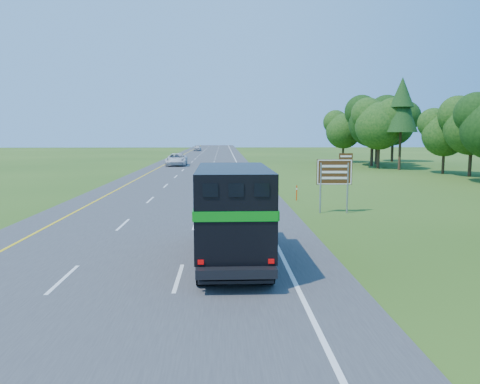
{
  "coord_description": "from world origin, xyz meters",
  "views": [
    {
      "loc": [
        3.28,
        -12.63,
        4.64
      ],
      "look_at": [
        4.22,
        13.19,
        1.42
      ],
      "focal_mm": 35.0,
      "sensor_mm": 36.0,
      "label": 1
    }
  ],
  "objects_px": {
    "exit_sign": "(335,174)",
    "horse_truck": "(233,211)",
    "white_suv": "(177,160)",
    "far_car": "(197,148)"
  },
  "relations": [
    {
      "from": "white_suv",
      "to": "exit_sign",
      "type": "distance_m",
      "value": 43.61
    },
    {
      "from": "horse_truck",
      "to": "white_suv",
      "type": "distance_m",
      "value": 52.37
    },
    {
      "from": "white_suv",
      "to": "far_car",
      "type": "relative_size",
      "value": 1.4
    },
    {
      "from": "horse_truck",
      "to": "exit_sign",
      "type": "relative_size",
      "value": 2.22
    },
    {
      "from": "exit_sign",
      "to": "horse_truck",
      "type": "bearing_deg",
      "value": -118.65
    },
    {
      "from": "horse_truck",
      "to": "exit_sign",
      "type": "distance_m",
      "value": 12.08
    },
    {
      "from": "white_suv",
      "to": "far_car",
      "type": "height_order",
      "value": "white_suv"
    },
    {
      "from": "white_suv",
      "to": "far_car",
      "type": "xyz_separation_m",
      "value": [
        -0.15,
        59.41,
        -0.11
      ]
    },
    {
      "from": "horse_truck",
      "to": "far_car",
      "type": "bearing_deg",
      "value": 93.27
    },
    {
      "from": "far_car",
      "to": "horse_truck",
      "type": "bearing_deg",
      "value": -84.23
    }
  ]
}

